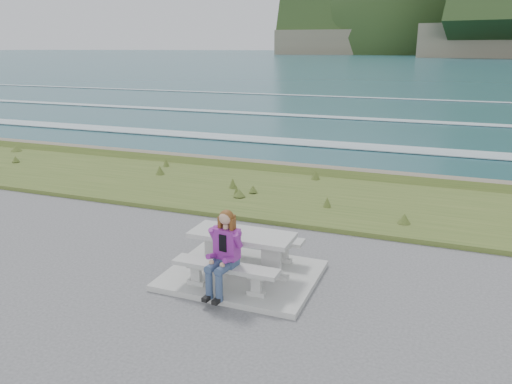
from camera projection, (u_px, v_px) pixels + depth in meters
concrete_slab at (242, 275)px, 8.83m from camera, size 2.60×2.10×0.10m
picnic_table at (242, 242)px, 8.65m from camera, size 1.80×0.75×0.75m
bench_landward at (225, 270)px, 8.09m from camera, size 1.80×0.35×0.45m
bench_seaward at (257, 240)px, 9.34m from camera, size 1.80×0.35×0.45m
grass_verge at (315, 200)px, 13.32m from camera, size 160.00×4.50×0.22m
shore_drop at (338, 175)px, 15.91m from camera, size 160.00×0.80×2.20m
ocean at (395, 139)px, 31.78m from camera, size 1600.00×1600.00×0.09m
seated_woman at (222, 264)px, 7.93m from camera, size 0.46×0.72×1.38m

